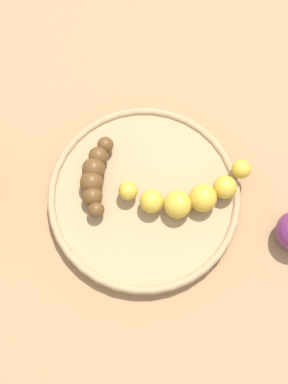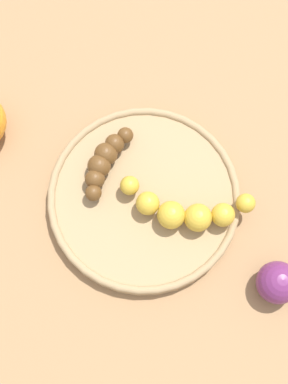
{
  "view_description": "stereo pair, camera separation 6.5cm",
  "coord_description": "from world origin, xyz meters",
  "px_view_note": "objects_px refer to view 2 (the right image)",
  "views": [
    {
      "loc": [
        0.02,
        -0.18,
        0.66
      ],
      "look_at": [
        0.0,
        0.0,
        0.04
      ],
      "focal_mm": 48.93,
      "sensor_mm": 36.0,
      "label": 1
    },
    {
      "loc": [
        0.08,
        -0.16,
        0.66
      ],
      "look_at": [
        0.0,
        0.0,
        0.04
      ],
      "focal_mm": 48.93,
      "sensor_mm": 36.0,
      "label": 2
    }
  ],
  "objects_px": {
    "banana_overripe": "(104,161)",
    "plum_purple": "(278,283)",
    "banana_spotted": "(185,211)",
    "fruit_bowl": "(144,198)"
  },
  "relations": [
    {
      "from": "plum_purple",
      "to": "fruit_bowl",
      "type": "bearing_deg",
      "value": 171.73
    },
    {
      "from": "fruit_bowl",
      "to": "banana_overripe",
      "type": "bearing_deg",
      "value": 166.14
    },
    {
      "from": "banana_spotted",
      "to": "plum_purple",
      "type": "bearing_deg",
      "value": 60.83
    },
    {
      "from": "fruit_bowl",
      "to": "banana_spotted",
      "type": "relative_size",
      "value": 1.51
    },
    {
      "from": "plum_purple",
      "to": "banana_overripe",
      "type": "bearing_deg",
      "value": 170.32
    },
    {
      "from": "banana_overripe",
      "to": "plum_purple",
      "type": "relative_size",
      "value": 2.07
    },
    {
      "from": "banana_overripe",
      "to": "banana_spotted",
      "type": "bearing_deg",
      "value": 173.76
    },
    {
      "from": "banana_spotted",
      "to": "plum_purple",
      "type": "xyz_separation_m",
      "value": [
        0.14,
        -0.03,
        -0.01
      ]
    },
    {
      "from": "banana_overripe",
      "to": "banana_spotted",
      "type": "distance_m",
      "value": 0.12
    },
    {
      "from": "fruit_bowl",
      "to": "plum_purple",
      "type": "height_order",
      "value": "plum_purple"
    }
  ]
}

